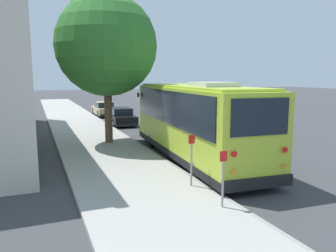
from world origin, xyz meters
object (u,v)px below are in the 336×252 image
shuttle_bus (194,118)px  parked_sedan_tan (104,109)px  street_tree (106,39)px  fire_hydrant (108,124)px  parked_sedan_black (121,117)px  sign_post_near (223,178)px  sign_post_far (191,160)px

shuttle_bus → parked_sedan_tan: shuttle_bus is taller
street_tree → fire_hydrant: 6.41m
parked_sedan_black → sign_post_near: (-17.18, 1.55, 0.35)m
sign_post_near → sign_post_far: sign_post_far is taller
sign_post_near → street_tree: bearing=5.2°
sign_post_far → fire_hydrant: 12.13m
parked_sedan_tan → sign_post_far: size_ratio=2.50×
parked_sedan_black → sign_post_near: sign_post_near is taller
parked_sedan_tan → fire_hydrant: 9.40m
parked_sedan_black → sign_post_far: (-15.29, 1.55, 0.41)m
street_tree → sign_post_near: bearing=-174.8°
parked_sedan_black → fire_hydrant: size_ratio=5.57×
parked_sedan_tan → sign_post_far: (-21.39, 1.49, 0.39)m
street_tree → fire_hydrant: size_ratio=10.49×
shuttle_bus → parked_sedan_tan: bearing=5.2°
shuttle_bus → fire_hydrant: size_ratio=12.72×
parked_sedan_tan → sign_post_near: 23.33m
shuttle_bus → parked_sedan_black: size_ratio=2.28×
shuttle_bus → sign_post_near: bearing=164.6°
parked_sedan_tan → sign_post_far: sign_post_far is taller
parked_sedan_tan → sign_post_far: bearing=175.4°
shuttle_bus → street_tree: street_tree is taller
parked_sedan_black → street_tree: street_tree is taller
parked_sedan_tan → fire_hydrant: (-9.26, 1.61, -0.06)m
fire_hydrant → sign_post_near: bearing=-179.5°
shuttle_bus → street_tree: bearing=35.6°
sign_post_near → fire_hydrant: size_ratio=1.91×
parked_sedan_tan → fire_hydrant: size_ratio=5.14×
parked_sedan_black → parked_sedan_tan: (6.10, 0.06, 0.02)m
sign_post_far → parked_sedan_tan: bearing=-4.0°
shuttle_bus → street_tree: size_ratio=1.21×
parked_sedan_tan → street_tree: (-13.14, 2.41, 4.98)m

